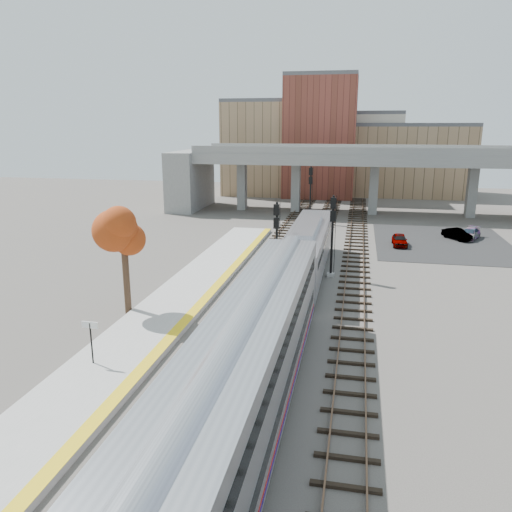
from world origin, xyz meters
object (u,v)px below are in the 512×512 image
at_px(tree, 123,233).
at_px(signal_mast_far, 310,195).
at_px(locomotive, 308,248).
at_px(car_a, 400,240).
at_px(signal_mast_mid, 332,238).
at_px(signal_mast_near, 276,246).
at_px(coach, 251,366).
at_px(car_c, 469,234).
at_px(car_b, 457,234).

bearing_deg(tree, signal_mast_far, 75.97).
distance_m(locomotive, car_a, 14.80).
bearing_deg(tree, car_a, 50.82).
height_order(locomotive, signal_mast_mid, signal_mast_mid).
bearing_deg(signal_mast_near, coach, -83.75).
height_order(signal_mast_near, signal_mast_far, signal_mast_far).
bearing_deg(car_a, coach, -104.21).
distance_m(coach, signal_mast_mid, 22.35).
xyz_separation_m(coach, tree, (-10.81, 11.11, 2.75)).
bearing_deg(signal_mast_far, locomotive, -84.86).
height_order(signal_mast_far, car_c, signal_mast_far).
xyz_separation_m(car_a, car_b, (6.40, 4.27, -0.02)).
relative_size(signal_mast_near, car_a, 1.81).
relative_size(coach, car_b, 6.86).
height_order(signal_mast_near, tree, tree).
bearing_deg(signal_mast_mid, signal_mast_far, 99.81).
height_order(signal_mast_far, car_a, signal_mast_far).
xyz_separation_m(tree, car_a, (19.21, 23.57, -4.88)).
bearing_deg(car_c, signal_mast_mid, -104.24).
bearing_deg(signal_mast_far, signal_mast_near, -90.00).
xyz_separation_m(coach, car_a, (8.40, 34.68, -2.14)).
distance_m(locomotive, signal_mast_near, 4.12).
height_order(coach, signal_mast_mid, signal_mast_mid).
bearing_deg(signal_mast_near, tree, -137.20).
bearing_deg(signal_mast_mid, locomotive, 169.92).
bearing_deg(locomotive, signal_mast_far, 95.14).
bearing_deg(car_c, tree, -108.38).
distance_m(coach, signal_mast_near, 19.30).
distance_m(signal_mast_far, car_c, 19.61).
bearing_deg(car_c, signal_mast_far, -174.19).
relative_size(signal_mast_near, car_b, 1.81).
height_order(tree, car_b, tree).
bearing_deg(coach, tree, 134.20).
bearing_deg(signal_mast_near, car_c, 48.05).
distance_m(signal_mast_mid, car_a, 14.23).
bearing_deg(car_c, car_b, -132.33).
relative_size(locomotive, car_a, 5.24).
relative_size(coach, signal_mast_far, 3.48).
relative_size(locomotive, signal_mast_near, 2.89).
height_order(tree, car_c, tree).
height_order(signal_mast_near, car_b, signal_mast_near).
bearing_deg(signal_mast_near, car_b, 49.48).
xyz_separation_m(signal_mast_near, signal_mast_far, (0.00, 26.78, 0.40)).
distance_m(tree, car_c, 39.51).
bearing_deg(car_a, locomotive, -125.42).
xyz_separation_m(car_a, car_c, (7.80, 4.85, -0.02)).
relative_size(locomotive, tree, 2.55).
relative_size(coach, signal_mast_near, 3.79).
bearing_deg(car_b, car_a, -179.02).
xyz_separation_m(signal_mast_near, car_b, (16.90, 19.78, -2.54)).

